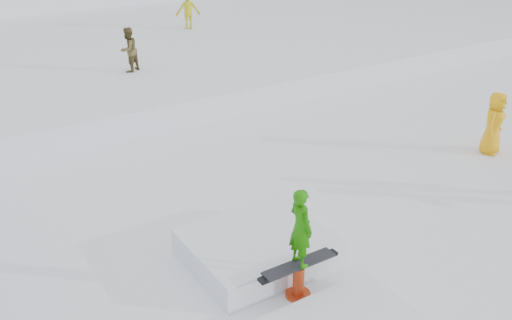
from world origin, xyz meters
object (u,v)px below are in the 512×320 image
walker_ygreen (188,9)px  jib_rail_feature (280,265)px  walker_olive (129,50)px  spectator_yellow (494,123)px

walker_ygreen → jib_rail_feature: (-6.45, -16.57, -1.36)m
walker_olive → spectator_yellow: size_ratio=0.89×
walker_olive → walker_ygreen: bearing=-164.1°
walker_ygreen → jib_rail_feature: 17.83m
walker_olive → walker_ygreen: size_ratio=0.88×
walker_olive → jib_rail_feature: 11.71m
spectator_yellow → jib_rail_feature: jib_rail_feature is taller
walker_olive → walker_ygreen: (4.75, 5.05, 0.10)m
jib_rail_feature → spectator_yellow: bearing=10.9°
spectator_yellow → walker_olive: bearing=100.3°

